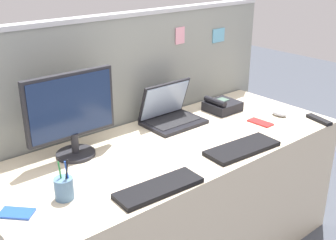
{
  "coord_description": "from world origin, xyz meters",
  "views": [
    {
      "loc": [
        -1.31,
        -1.5,
        1.68
      ],
      "look_at": [
        0.0,
        0.05,
        0.86
      ],
      "focal_mm": 45.2,
      "sensor_mm": 36.0,
      "label": 1
    }
  ],
  "objects": [
    {
      "name": "cell_phone_red_case",
      "position": [
        0.57,
        -0.11,
        0.74
      ],
      "size": [
        0.08,
        0.15,
        0.01
      ],
      "primitive_type": "cube",
      "rotation": [
        0.0,
        0.0,
        0.04
      ],
      "color": "#B22323",
      "rests_on": "desk"
    },
    {
      "name": "cubicle_divider",
      "position": [
        0.0,
        0.43,
        0.69
      ],
      "size": [
        2.14,
        0.08,
        1.37
      ],
      "color": "gray",
      "rests_on": "ground_plane"
    },
    {
      "name": "laptop",
      "position": [
        0.18,
        0.24,
        0.8
      ],
      "size": [
        0.33,
        0.25,
        0.24
      ],
      "color": "black",
      "rests_on": "desk"
    },
    {
      "name": "desk_phone",
      "position": [
        0.55,
        0.18,
        0.77
      ],
      "size": [
        0.2,
        0.18,
        0.09
      ],
      "color": "black",
      "rests_on": "desk"
    },
    {
      "name": "keyboard_main",
      "position": [
        0.21,
        -0.28,
        0.75
      ],
      "size": [
        0.41,
        0.18,
        0.02
      ],
      "primitive_type": "cube",
      "rotation": [
        0.0,
        0.0,
        -0.08
      ],
      "color": "black",
      "rests_on": "desk"
    },
    {
      "name": "keyboard_spare",
      "position": [
        -0.35,
        -0.3,
        0.75
      ],
      "size": [
        0.4,
        0.16,
        0.02
      ],
      "primitive_type": "cube",
      "rotation": [
        0.0,
        0.0,
        -0.06
      ],
      "color": "black",
      "rests_on": "desk"
    },
    {
      "name": "pen_cup",
      "position": [
        -0.68,
        -0.1,
        0.79
      ],
      "size": [
        0.08,
        0.08,
        0.18
      ],
      "color": "#4C7093",
      "rests_on": "desk"
    },
    {
      "name": "desk",
      "position": [
        0.0,
        0.0,
        0.37
      ],
      "size": [
        1.93,
        0.77,
        0.74
      ],
      "primitive_type": "cube",
      "color": "beige",
      "rests_on": "ground_plane"
    },
    {
      "name": "desktop_monitor",
      "position": [
        -0.45,
        0.22,
        0.97
      ],
      "size": [
        0.46,
        0.19,
        0.42
      ],
      "color": "#232328",
      "rests_on": "desk"
    },
    {
      "name": "computer_mouse_right_hand",
      "position": [
        0.76,
        -0.11,
        0.75
      ],
      "size": [
        0.06,
        0.1,
        0.03
      ],
      "primitive_type": "ellipsoid",
      "rotation": [
        0.0,
        0.0,
        0.02
      ],
      "color": "#9EA0A8",
      "rests_on": "desk"
    },
    {
      "name": "tv_remote",
      "position": [
        0.86,
        -0.31,
        0.75
      ],
      "size": [
        0.08,
        0.18,
        0.02
      ],
      "primitive_type": "cube",
      "rotation": [
        0.0,
        0.0,
        -0.23
      ],
      "color": "black",
      "rests_on": "desk"
    },
    {
      "name": "cell_phone_blue_case",
      "position": [
        -0.87,
        -0.08,
        0.74
      ],
      "size": [
        0.14,
        0.14,
        0.01
      ],
      "primitive_type": "cube",
      "rotation": [
        0.0,
        0.0,
        0.76
      ],
      "color": "blue",
      "rests_on": "desk"
    }
  ]
}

